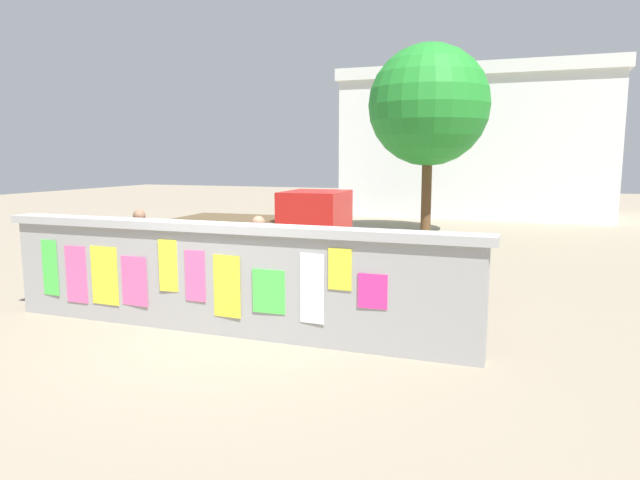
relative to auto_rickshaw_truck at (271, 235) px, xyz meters
The scene contains 9 objects.
ground 4.38m from the auto_rickshaw_truck, 75.99° to the left, with size 60.00×60.00×0.00m, color gray.
poster_wall 3.98m from the auto_rickshaw_truck, 74.97° to the right, with size 7.50×0.42×1.61m.
auto_rickshaw_truck is the anchor object (origin of this frame).
motorcycle 3.62m from the auto_rickshaw_truck, 19.07° to the right, with size 1.90×0.56×0.87m.
bicycle_near 3.42m from the auto_rickshaw_truck, 29.00° to the left, with size 1.67×0.56×0.95m.
person_walking 2.91m from the auto_rickshaw_truck, 118.40° to the right, with size 0.46×0.46×1.62m.
person_bystander 3.03m from the auto_rickshaw_truck, 68.63° to the right, with size 0.48×0.48×1.62m.
tree_roadside 8.76m from the auto_rickshaw_truck, 76.01° to the left, with size 3.89×3.89×6.15m.
building_background 15.81m from the auto_rickshaw_truck, 79.53° to the left, with size 11.28×5.84×6.25m.
Camera 1 is at (4.03, -6.97, 2.53)m, focal length 31.64 mm.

